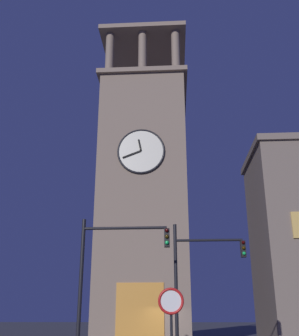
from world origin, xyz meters
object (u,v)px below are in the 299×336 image
(clocktower, at_px, (145,199))
(traffic_signal_mid, at_px, (110,265))
(no_horn_sign, at_px, (171,308))
(traffic_signal_near, at_px, (198,271))

(clocktower, relative_size, traffic_signal_mid, 4.99)
(clocktower, xyz_separation_m, no_horn_sign, (-2.25, 19.50, -8.75))
(clocktower, bearing_deg, traffic_signal_mid, 89.18)
(traffic_signal_mid, relative_size, no_horn_sign, 2.11)
(traffic_signal_near, bearing_deg, no_horn_sign, 79.59)
(traffic_signal_near, bearing_deg, traffic_signal_mid, 35.63)
(clocktower, distance_m, no_horn_sign, 21.49)
(traffic_signal_near, height_order, traffic_signal_mid, traffic_signal_near)
(clocktower, distance_m, traffic_signal_near, 15.23)
(clocktower, distance_m, traffic_signal_mid, 17.19)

